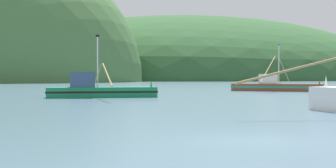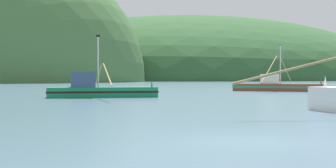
{
  "view_description": "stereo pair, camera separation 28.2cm",
  "coord_description": "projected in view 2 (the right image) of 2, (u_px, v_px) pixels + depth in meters",
  "views": [
    {
      "loc": [
        -5.0,
        -15.12,
        2.1
      ],
      "look_at": [
        0.92,
        23.48,
        1.4
      ],
      "focal_mm": 52.79,
      "sensor_mm": 36.0,
      "label": 1
    },
    {
      "loc": [
        -4.72,
        -15.17,
        2.1
      ],
      "look_at": [
        0.92,
        23.48,
        1.4
      ],
      "focal_mm": 52.79,
      "sensor_mm": 36.0,
      "label": 2
    }
  ],
  "objects": [
    {
      "name": "hill_mid_right",
      "position": [
        188.0,
        79.0,
        242.93
      ],
      "size": [
        202.6,
        162.08,
        60.42
      ],
      "primitive_type": "ellipsoid",
      "color": "#2D562D",
      "rests_on": "ground"
    },
    {
      "name": "fishing_boat_brown",
      "position": [
        277.0,
        86.0,
        64.59
      ],
      "size": [
        11.35,
        17.6,
        6.17
      ],
      "rotation": [
        0.0,
        0.0,
        5.74
      ],
      "color": "brown",
      "rests_on": "ground"
    },
    {
      "name": "ground_plane",
      "position": [
        246.0,
        141.0,
        15.72
      ],
      "size": [
        600.0,
        600.0,
        0.0
      ],
      "primitive_type": "plane",
      "color": "slate"
    },
    {
      "name": "fishing_boat_green",
      "position": [
        99.0,
        90.0,
        46.28
      ],
      "size": [
        10.44,
        18.38,
        5.89
      ],
      "rotation": [
        0.0,
        0.0,
        0.06
      ],
      "color": "#197A47",
      "rests_on": "ground"
    }
  ]
}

